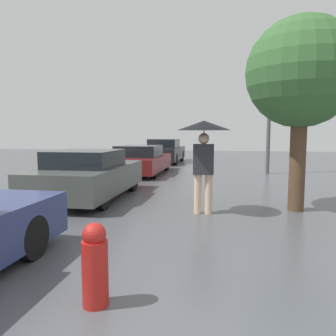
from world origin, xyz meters
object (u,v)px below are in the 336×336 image
at_px(pedestrian, 204,140).
at_px(fire_hydrant, 95,265).
at_px(parked_car_second, 88,175).
at_px(parked_car_third, 140,161).
at_px(street_lamp, 269,109).
at_px(parked_car_farthest, 165,151).
at_px(tree, 301,74).

distance_m(pedestrian, fire_hydrant, 4.10).
distance_m(parked_car_second, parked_car_third, 5.14).
bearing_deg(pedestrian, street_lamp, 73.11).
distance_m(parked_car_farthest, street_lamp, 7.06).
relative_size(pedestrian, parked_car_second, 0.50).
bearing_deg(street_lamp, fire_hydrant, -105.14).
distance_m(parked_car_second, street_lamp, 8.31).
bearing_deg(parked_car_farthest, fire_hydrant, -82.20).
relative_size(parked_car_farthest, tree, 1.09).
bearing_deg(tree, parked_car_farthest, 113.92).
xyz_separation_m(tree, fire_hydrant, (-2.77, -4.47, -2.49)).
distance_m(parked_car_third, fire_hydrant, 10.37).
height_order(parked_car_third, fire_hydrant, parked_car_third).
height_order(pedestrian, tree, tree).
distance_m(pedestrian, parked_car_second, 3.36).
bearing_deg(parked_car_second, pedestrian, -20.59).
xyz_separation_m(pedestrian, parked_car_farthest, (-2.93, 11.66, -0.91)).
relative_size(parked_car_second, parked_car_third, 0.94).
bearing_deg(parked_car_second, parked_car_farthest, 89.51).
distance_m(parked_car_third, tree, 7.88).
bearing_deg(tree, parked_car_second, 174.02).
bearing_deg(parked_car_farthest, parked_car_second, -90.49).
bearing_deg(parked_car_third, parked_car_second, -90.47).
xyz_separation_m(parked_car_second, fire_hydrant, (2.22, -4.99, -0.19)).
bearing_deg(parked_car_farthest, pedestrian, -75.90).
distance_m(parked_car_second, tree, 5.52).
relative_size(parked_car_third, parked_car_farthest, 0.93).
relative_size(pedestrian, street_lamp, 0.40).
xyz_separation_m(parked_car_farthest, street_lamp, (5.13, -4.40, 2.03)).
bearing_deg(tree, parked_car_third, 131.12).
bearing_deg(fire_hydrant, pedestrian, 78.22).
relative_size(parked_car_second, parked_car_farthest, 0.88).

